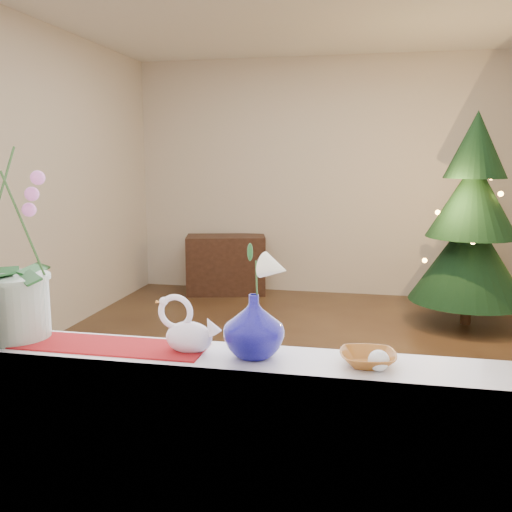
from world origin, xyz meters
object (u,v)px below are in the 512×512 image
at_px(orchid_pot, 9,234).
at_px(side_table, 226,264).
at_px(amber_dish, 368,360).
at_px(xmas_tree, 472,220).
at_px(paperweight, 379,361).
at_px(swan, 189,325).
at_px(blue_vase, 254,321).

bearing_deg(orchid_pot, side_table, 95.22).
bearing_deg(amber_dish, xmas_tree, 76.77).
bearing_deg(side_table, amber_dish, -83.93).
xyz_separation_m(orchid_pot, paperweight, (1.29, -0.06, -0.35)).
height_order(paperweight, xmas_tree, xmas_tree).
relative_size(swan, xmas_tree, 0.11).
relative_size(paperweight, amber_dish, 0.44).
bearing_deg(blue_vase, side_table, 105.86).
height_order(orchid_pot, swan, orchid_pot).
distance_m(orchid_pot, side_table, 4.70).
height_order(paperweight, amber_dish, paperweight).
bearing_deg(amber_dish, swan, 179.28).
bearing_deg(paperweight, swan, 175.44).
bearing_deg(orchid_pot, amber_dish, -0.93).
relative_size(swan, side_table, 0.24).
xyz_separation_m(swan, xmas_tree, (1.49, 3.82, -0.01)).
relative_size(paperweight, xmas_tree, 0.03).
height_order(orchid_pot, xmas_tree, xmas_tree).
bearing_deg(orchid_pot, blue_vase, -0.76).
distance_m(orchid_pot, blue_vase, 0.93).
relative_size(swan, amber_dish, 1.44).
distance_m(paperweight, amber_dish, 0.06).
relative_size(orchid_pot, paperweight, 11.52).
height_order(swan, amber_dish, swan).
bearing_deg(swan, xmas_tree, 79.59).
bearing_deg(swan, paperweight, 6.39).
height_order(orchid_pot, amber_dish, orchid_pot).
distance_m(orchid_pot, paperweight, 1.34).
xyz_separation_m(blue_vase, paperweight, (0.40, -0.05, -0.09)).
xyz_separation_m(orchid_pot, side_table, (-0.42, 4.58, -0.97)).
height_order(paperweight, side_table, paperweight).
relative_size(blue_vase, paperweight, 3.61).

